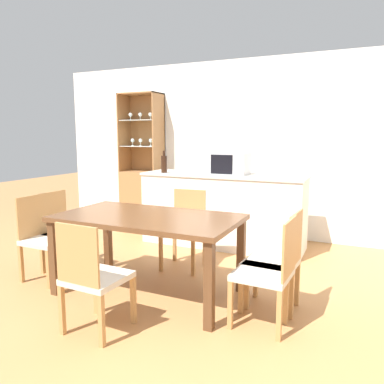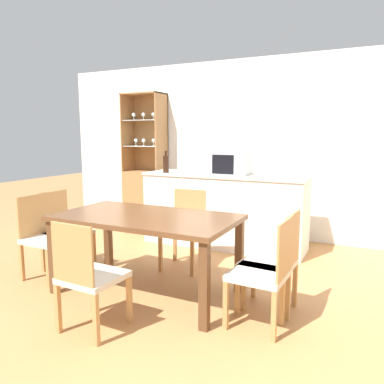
{
  "view_description": "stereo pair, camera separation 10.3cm",
  "coord_description": "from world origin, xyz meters",
  "px_view_note": "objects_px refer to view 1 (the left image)",
  "views": [
    {
      "loc": [
        1.35,
        -2.71,
        1.47
      ],
      "look_at": [
        -0.37,
        1.03,
        0.84
      ],
      "focal_mm": 35.0,
      "sensor_mm": 36.0,
      "label": 1
    },
    {
      "loc": [
        1.45,
        -2.67,
        1.47
      ],
      "look_at": [
        -0.37,
        1.03,
        0.84
      ],
      "focal_mm": 35.0,
      "sensor_mm": 36.0,
      "label": 2
    }
  ],
  "objects_px": {
    "dining_chair_side_right_near": "(268,272)",
    "dining_chair_side_left_near": "(45,238)",
    "dining_chair_side_right_far": "(276,262)",
    "dining_chair_side_left_far": "(64,232)",
    "dining_table": "(148,225)",
    "dining_chair_head_near": "(93,277)",
    "display_cabinet": "(143,188)",
    "dining_chair_head_far": "(185,229)",
    "wine_bottle": "(164,164)",
    "microwave": "(230,164)"
  },
  "relations": [
    {
      "from": "dining_chair_head_far",
      "to": "microwave",
      "type": "relative_size",
      "value": 1.88
    },
    {
      "from": "display_cabinet",
      "to": "dining_chair_side_left_near",
      "type": "distance_m",
      "value": 2.42
    },
    {
      "from": "dining_chair_side_left_far",
      "to": "dining_chair_side_right_near",
      "type": "xyz_separation_m",
      "value": [
        2.31,
        -0.28,
        0.0
      ]
    },
    {
      "from": "dining_table",
      "to": "dining_chair_side_left_near",
      "type": "height_order",
      "value": "dining_chair_side_left_near"
    },
    {
      "from": "dining_chair_head_near",
      "to": "dining_chair_side_left_near",
      "type": "height_order",
      "value": "same"
    },
    {
      "from": "dining_chair_side_left_far",
      "to": "dining_chair_head_far",
      "type": "xyz_separation_m",
      "value": [
        1.15,
        0.64,
        0.0
      ]
    },
    {
      "from": "dining_chair_side_right_near",
      "to": "microwave",
      "type": "bearing_deg",
      "value": 29.82
    },
    {
      "from": "dining_chair_head_near",
      "to": "dining_chair_head_far",
      "type": "relative_size",
      "value": 1.0
    },
    {
      "from": "dining_chair_side_left_far",
      "to": "dining_chair_side_right_near",
      "type": "bearing_deg",
      "value": 84.9
    },
    {
      "from": "display_cabinet",
      "to": "dining_chair_side_left_near",
      "type": "height_order",
      "value": "display_cabinet"
    },
    {
      "from": "dining_chair_head_far",
      "to": "dining_table",
      "type": "bearing_deg",
      "value": 86.3
    },
    {
      "from": "display_cabinet",
      "to": "dining_chair_side_right_far",
      "type": "xyz_separation_m",
      "value": [
        2.63,
        -2.12,
        -0.19
      ]
    },
    {
      "from": "dining_chair_side_right_far",
      "to": "dining_chair_head_far",
      "type": "xyz_separation_m",
      "value": [
        -1.16,
        0.65,
        0.0
      ]
    },
    {
      "from": "dining_table",
      "to": "dining_chair_side_right_far",
      "type": "distance_m",
      "value": 1.18
    },
    {
      "from": "dining_chair_side_right_far",
      "to": "dining_chair_side_right_near",
      "type": "bearing_deg",
      "value": -176.08
    },
    {
      "from": "wine_bottle",
      "to": "dining_chair_side_left_far",
      "type": "bearing_deg",
      "value": -107.71
    },
    {
      "from": "dining_chair_side_left_near",
      "to": "microwave",
      "type": "relative_size",
      "value": 1.88
    },
    {
      "from": "dining_chair_side_right_near",
      "to": "dining_chair_side_left_near",
      "type": "bearing_deg",
      "value": 92.68
    },
    {
      "from": "display_cabinet",
      "to": "dining_chair_side_left_far",
      "type": "distance_m",
      "value": 2.15
    },
    {
      "from": "dining_chair_side_left_far",
      "to": "dining_chair_side_left_near",
      "type": "distance_m",
      "value": 0.28
    },
    {
      "from": "dining_chair_side_right_far",
      "to": "dining_chair_head_near",
      "type": "distance_m",
      "value": 1.47
    },
    {
      "from": "dining_table",
      "to": "dining_chair_head_near",
      "type": "relative_size",
      "value": 1.93
    },
    {
      "from": "dining_chair_side_right_near",
      "to": "dining_chair_head_far",
      "type": "relative_size",
      "value": 1.0
    },
    {
      "from": "dining_table",
      "to": "dining_chair_side_right_near",
      "type": "distance_m",
      "value": 1.19
    },
    {
      "from": "dining_chair_side_left_far",
      "to": "wine_bottle",
      "type": "distance_m",
      "value": 1.64
    },
    {
      "from": "dining_chair_side_right_far",
      "to": "dining_chair_side_left_near",
      "type": "xyz_separation_m",
      "value": [
        -2.31,
        -0.27,
        0.0
      ]
    },
    {
      "from": "dining_chair_side_left_near",
      "to": "wine_bottle",
      "type": "relative_size",
      "value": 2.88
    },
    {
      "from": "dining_table",
      "to": "dining_chair_head_far",
      "type": "relative_size",
      "value": 1.93
    },
    {
      "from": "dining_chair_side_left_near",
      "to": "dining_chair_side_right_near",
      "type": "height_order",
      "value": "same"
    },
    {
      "from": "dining_chair_side_right_far",
      "to": "dining_chair_head_far",
      "type": "bearing_deg",
      "value": 64.73
    },
    {
      "from": "dining_chair_side_left_far",
      "to": "dining_chair_side_right_near",
      "type": "height_order",
      "value": "same"
    },
    {
      "from": "dining_chair_head_far",
      "to": "dining_chair_side_right_near",
      "type": "bearing_deg",
      "value": 137.61
    },
    {
      "from": "dining_chair_side_left_near",
      "to": "wine_bottle",
      "type": "height_order",
      "value": "wine_bottle"
    },
    {
      "from": "dining_chair_side_right_far",
      "to": "dining_chair_side_right_near",
      "type": "xyz_separation_m",
      "value": [
        0.0,
        -0.27,
        0.0
      ]
    },
    {
      "from": "dining_chair_side_right_far",
      "to": "dining_chair_head_near",
      "type": "xyz_separation_m",
      "value": [
        -1.16,
        -0.91,
        0.0
      ]
    },
    {
      "from": "dining_chair_side_left_far",
      "to": "wine_bottle",
      "type": "bearing_deg",
      "value": 164.05
    },
    {
      "from": "microwave",
      "to": "wine_bottle",
      "type": "relative_size",
      "value": 1.53
    },
    {
      "from": "wine_bottle",
      "to": "microwave",
      "type": "bearing_deg",
      "value": 10.89
    },
    {
      "from": "dining_chair_side_right_near",
      "to": "dining_chair_head_near",
      "type": "bearing_deg",
      "value": 121.74
    },
    {
      "from": "dining_chair_head_near",
      "to": "wine_bottle",
      "type": "relative_size",
      "value": 2.88
    },
    {
      "from": "dining_table",
      "to": "wine_bottle",
      "type": "relative_size",
      "value": 5.57
    },
    {
      "from": "dining_table",
      "to": "dining_chair_side_left_far",
      "type": "height_order",
      "value": "dining_chair_side_left_far"
    },
    {
      "from": "wine_bottle",
      "to": "dining_chair_head_near",
      "type": "bearing_deg",
      "value": -73.54
    },
    {
      "from": "display_cabinet",
      "to": "dining_chair_side_left_near",
      "type": "bearing_deg",
      "value": -82.26
    },
    {
      "from": "dining_chair_side_right_near",
      "to": "dining_chair_side_left_far",
      "type": "bearing_deg",
      "value": 85.88
    },
    {
      "from": "dining_table",
      "to": "dining_chair_head_near",
      "type": "xyz_separation_m",
      "value": [
        -0.0,
        -0.78,
        -0.23
      ]
    },
    {
      "from": "dining_chair_side_right_far",
      "to": "dining_chair_side_left_far",
      "type": "height_order",
      "value": "same"
    },
    {
      "from": "dining_chair_side_right_near",
      "to": "microwave",
      "type": "distance_m",
      "value": 2.22
    },
    {
      "from": "dining_chair_head_far",
      "to": "microwave",
      "type": "xyz_separation_m",
      "value": [
        0.2,
        0.96,
        0.68
      ]
    },
    {
      "from": "dining_chair_head_far",
      "to": "microwave",
      "type": "distance_m",
      "value": 1.19
    }
  ]
}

